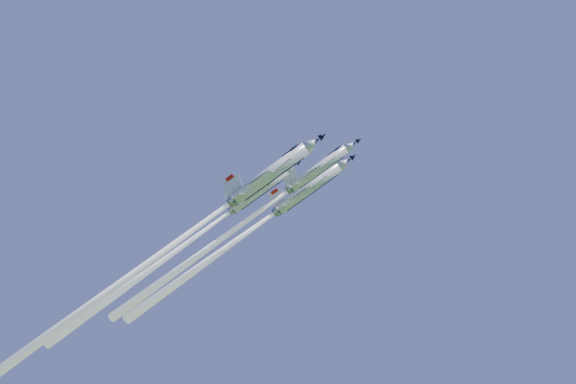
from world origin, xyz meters
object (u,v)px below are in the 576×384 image
Objects in this scene: jet_left at (244,235)px; jet_lead at (239,226)px; jet_slot at (177,250)px; jet_right at (136,271)px.

jet_lead is at bearing 7.91° from jet_left.
jet_lead is 0.99× the size of jet_left.
jet_lead is 0.95× the size of jet_slot.
jet_lead reaches higher than jet_left.
jet_lead is 17.71m from jet_right.
jet_slot is (-9.88, -4.34, -3.47)m from jet_lead.
jet_lead is 11.33m from jet_slot.
jet_left is 0.97× the size of jet_slot.
jet_right is at bearing -55.09° from jet_left.
jet_left is 0.66× the size of jet_right.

